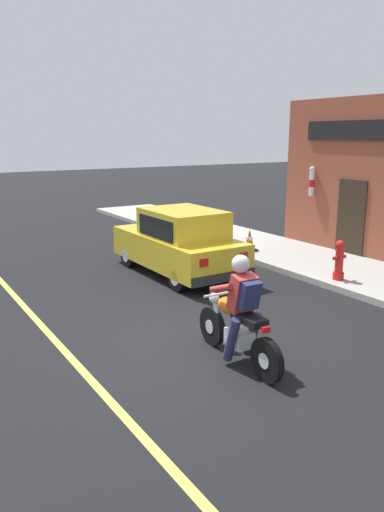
{
  "coord_description": "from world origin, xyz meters",
  "views": [
    {
      "loc": [
        -3.94,
        -6.29,
        3.24
      ],
      "look_at": [
        1.09,
        1.65,
        0.95
      ],
      "focal_mm": 35.0,
      "sensor_mm": 36.0,
      "label": 1
    }
  ],
  "objects_px": {
    "fire_hydrant": "(339,260)",
    "traffic_cone": "(249,240)",
    "motorcycle_with_rider": "(239,318)",
    "car_hatchback": "(179,243)"
  },
  "relations": [
    {
      "from": "fire_hydrant",
      "to": "traffic_cone",
      "type": "bearing_deg",
      "value": 87.77
    },
    {
      "from": "motorcycle_with_rider",
      "to": "fire_hydrant",
      "type": "xyz_separation_m",
      "value": [
        4.19,
        1.86,
        -0.11
      ]
    },
    {
      "from": "car_hatchback",
      "to": "traffic_cone",
      "type": "distance_m",
      "value": 2.69
    },
    {
      "from": "traffic_cone",
      "to": "car_hatchback",
      "type": "bearing_deg",
      "value": -167.16
    },
    {
      "from": "car_hatchback",
      "to": "fire_hydrant",
      "type": "relative_size",
      "value": 4.31
    },
    {
      "from": "motorcycle_with_rider",
      "to": "traffic_cone",
      "type": "xyz_separation_m",
      "value": [
        4.32,
        5.13,
        -0.25
      ]
    },
    {
      "from": "fire_hydrant",
      "to": "motorcycle_with_rider",
      "type": "bearing_deg",
      "value": -156.04
    },
    {
      "from": "car_hatchback",
      "to": "traffic_cone",
      "type": "relative_size",
      "value": 6.32
    },
    {
      "from": "traffic_cone",
      "to": "motorcycle_with_rider",
      "type": "bearing_deg",
      "value": -130.07
    },
    {
      "from": "fire_hydrant",
      "to": "car_hatchback",
      "type": "bearing_deg",
      "value": 132.74
    }
  ]
}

